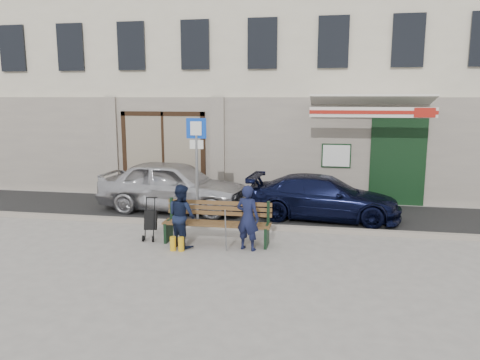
% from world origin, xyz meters
% --- Properties ---
extents(ground, '(80.00, 80.00, 0.00)m').
position_xyz_m(ground, '(0.00, 0.00, 0.00)').
color(ground, '#9E9991').
rests_on(ground, ground).
extents(asphalt_lane, '(60.00, 3.20, 0.01)m').
position_xyz_m(asphalt_lane, '(0.00, 3.10, 0.01)').
color(asphalt_lane, '#282828').
rests_on(asphalt_lane, ground).
extents(curb, '(60.00, 0.18, 0.12)m').
position_xyz_m(curb, '(0.00, 1.50, 0.06)').
color(curb, '#9E9384').
rests_on(curb, ground).
extents(building, '(20.00, 8.27, 10.00)m').
position_xyz_m(building, '(0.01, 8.45, 4.97)').
color(building, beige).
rests_on(building, ground).
extents(car_silver, '(4.40, 2.06, 1.46)m').
position_xyz_m(car_silver, '(-2.24, 2.95, 0.73)').
color(car_silver, silver).
rests_on(car_silver, ground).
extents(car_navy, '(4.11, 1.93, 1.16)m').
position_xyz_m(car_navy, '(1.96, 2.83, 0.58)').
color(car_navy, black).
rests_on(car_navy, ground).
extents(parking_sign, '(0.50, 0.08, 2.70)m').
position_xyz_m(parking_sign, '(-1.19, 1.67, 1.81)').
color(parking_sign, gray).
rests_on(parking_sign, ground).
extents(bench, '(2.40, 1.17, 0.98)m').
position_xyz_m(bench, '(-0.40, 0.24, 0.46)').
color(bench, brown).
rests_on(bench, ground).
extents(man, '(0.59, 0.47, 1.40)m').
position_xyz_m(man, '(0.40, -0.08, 0.70)').
color(man, '#141938').
rests_on(man, ground).
extents(woman, '(0.84, 0.81, 1.37)m').
position_xyz_m(woman, '(-1.05, -0.08, 0.68)').
color(woman, '#121A32').
rests_on(woman, ground).
extents(stroller, '(0.31, 0.42, 0.96)m').
position_xyz_m(stroller, '(-1.90, 0.25, 0.43)').
color(stroller, black).
rests_on(stroller, ground).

